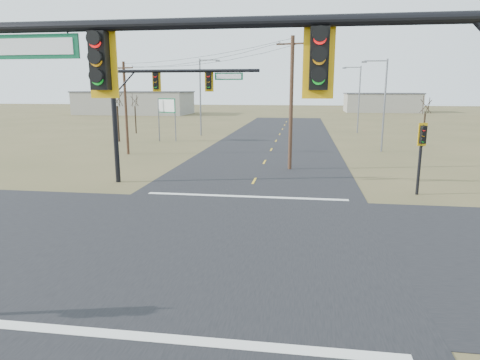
# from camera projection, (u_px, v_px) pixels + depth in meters

# --- Properties ---
(ground) EXTENTS (320.00, 320.00, 0.00)m
(ground) POSITION_uv_depth(u_px,v_px,m) (222.00, 240.00, 18.20)
(ground) COLOR brown
(ground) RESTS_ON ground
(road_ew) EXTENTS (160.00, 14.00, 0.02)m
(road_ew) POSITION_uv_depth(u_px,v_px,m) (222.00, 240.00, 18.19)
(road_ew) COLOR black
(road_ew) RESTS_ON ground
(road_ns) EXTENTS (14.00, 160.00, 0.02)m
(road_ns) POSITION_uv_depth(u_px,v_px,m) (222.00, 240.00, 18.19)
(road_ns) COLOR black
(road_ns) RESTS_ON ground
(stop_bar_near) EXTENTS (12.00, 0.40, 0.01)m
(stop_bar_near) POSITION_uv_depth(u_px,v_px,m) (168.00, 339.00, 10.93)
(stop_bar_near) COLOR silver
(stop_bar_near) RESTS_ON road_ns
(stop_bar_far) EXTENTS (12.00, 0.40, 0.01)m
(stop_bar_far) POSITION_uv_depth(u_px,v_px,m) (246.00, 196.00, 25.45)
(stop_bar_far) COLOR silver
(stop_bar_far) RESTS_ON road_ns
(mast_arm_near) EXTENTS (11.61, 0.41, 8.01)m
(mast_arm_near) POSITION_uv_depth(u_px,v_px,m) (346.00, 118.00, 7.49)
(mast_arm_near) COLOR black
(mast_arm_near) RESTS_ON ground
(mast_arm_far) EXTENTS (9.91, 0.54, 8.03)m
(mast_arm_far) POSITION_uv_depth(u_px,v_px,m) (154.00, 98.00, 27.98)
(mast_arm_far) COLOR black
(mast_arm_far) RESTS_ON ground
(pedestal_signal_ne) EXTENTS (0.65, 0.56, 4.37)m
(pedestal_signal_ne) POSITION_uv_depth(u_px,v_px,m) (422.00, 143.00, 25.24)
(pedestal_signal_ne) COLOR black
(pedestal_signal_ne) RESTS_ON ground
(utility_pole_near) EXTENTS (2.48, 0.58, 10.25)m
(utility_pole_near) POSITION_uv_depth(u_px,v_px,m) (291.00, 102.00, 33.17)
(utility_pole_near) COLOR #4A2E1F
(utility_pole_near) RESTS_ON ground
(utility_pole_far) EXTENTS (2.08, 0.83, 8.86)m
(utility_pole_far) POSITION_uv_depth(u_px,v_px,m) (126.00, 107.00, 41.27)
(utility_pole_far) COLOR #4A2E1F
(utility_pole_far) RESTS_ON ground
(highway_sign) EXTENTS (2.55, 1.24, 5.21)m
(highway_sign) POSITION_uv_depth(u_px,v_px,m) (167.00, 111.00, 51.99)
(highway_sign) COLOR slate
(highway_sign) RESTS_ON ground
(streetlight_a) EXTENTS (2.58, 0.33, 9.24)m
(streetlight_a) POSITION_uv_depth(u_px,v_px,m) (383.00, 100.00, 42.96)
(streetlight_a) COLOR slate
(streetlight_a) RESTS_ON ground
(streetlight_b) EXTENTS (2.67, 0.30, 9.57)m
(streetlight_b) POSITION_uv_depth(u_px,v_px,m) (358.00, 96.00, 61.84)
(streetlight_b) COLOR slate
(streetlight_b) RESTS_ON ground
(streetlight_c) EXTENTS (2.87, 0.26, 10.32)m
(streetlight_c) POSITION_uv_depth(u_px,v_px,m) (202.00, 93.00, 58.26)
(streetlight_c) COLOR slate
(streetlight_c) RESTS_ON ground
(bare_tree_a) EXTENTS (3.38, 3.38, 6.75)m
(bare_tree_a) POSITION_uv_depth(u_px,v_px,m) (117.00, 97.00, 51.32)
(bare_tree_a) COLOR black
(bare_tree_a) RESTS_ON ground
(bare_tree_b) EXTENTS (3.08, 3.08, 5.97)m
(bare_tree_b) POSITION_uv_depth(u_px,v_px,m) (135.00, 100.00, 61.31)
(bare_tree_b) COLOR black
(bare_tree_b) RESTS_ON ground
(bare_tree_c) EXTENTS (3.00, 3.00, 5.90)m
(bare_tree_c) POSITION_uv_depth(u_px,v_px,m) (426.00, 105.00, 47.06)
(bare_tree_c) COLOR black
(bare_tree_c) RESTS_ON ground
(warehouse_left) EXTENTS (28.00, 14.00, 5.50)m
(warehouse_left) POSITION_uv_depth(u_px,v_px,m) (135.00, 103.00, 110.42)
(warehouse_left) COLOR gray
(warehouse_left) RESTS_ON ground
(warehouse_mid) EXTENTS (20.00, 12.00, 5.00)m
(warehouse_mid) POSITION_uv_depth(u_px,v_px,m) (382.00, 103.00, 120.57)
(warehouse_mid) COLOR gray
(warehouse_mid) RESTS_ON ground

